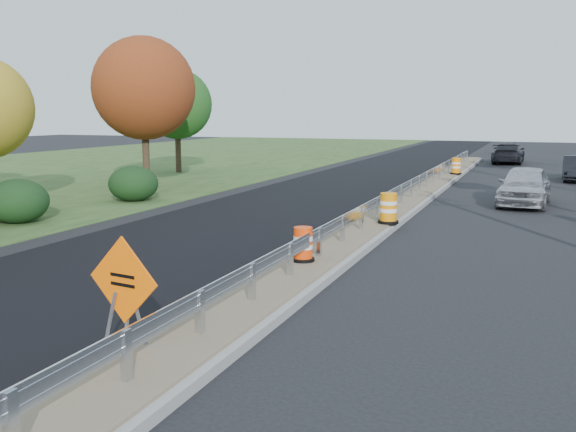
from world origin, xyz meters
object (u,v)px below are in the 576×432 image
(barrel_median_near, at_px, (303,245))
(barrel_median_far, at_px, (456,166))
(car_silver, at_px, (525,185))
(car_dark_far, at_px, (508,153))
(caution_sign, at_px, (125,325))
(barrel_median_mid, at_px, (388,209))

(barrel_median_near, xyz_separation_m, barrel_median_far, (0.74, 23.51, 0.05))
(barrel_median_far, xyz_separation_m, car_silver, (3.91, -9.97, 0.12))
(car_dark_far, bearing_deg, car_silver, 95.07)
(caution_sign, xyz_separation_m, barrel_median_mid, (1.45, 12.05, 0.22))
(car_silver, bearing_deg, barrel_median_near, -105.27)
(caution_sign, height_order, barrel_median_near, caution_sign)
(caution_sign, distance_m, barrel_median_far, 29.64)
(caution_sign, bearing_deg, barrel_median_near, 92.00)
(barrel_median_near, height_order, barrel_median_mid, barrel_median_mid)
(barrel_median_mid, xyz_separation_m, car_silver, (3.91, 7.59, 0.10))
(caution_sign, height_order, barrel_median_mid, caution_sign)
(caution_sign, relative_size, barrel_median_near, 2.31)
(caution_sign, bearing_deg, barrel_median_far, 95.88)
(barrel_median_mid, height_order, car_silver, car_silver)
(barrel_median_far, bearing_deg, car_silver, -68.58)
(caution_sign, bearing_deg, barrel_median_mid, 91.82)
(barrel_median_near, bearing_deg, barrel_median_mid, 82.95)
(caution_sign, height_order, barrel_median_far, caution_sign)
(barrel_median_far, relative_size, car_dark_far, 0.18)
(barrel_median_near, relative_size, car_silver, 0.17)
(car_dark_far, bearing_deg, barrel_median_near, 86.07)
(car_silver, bearing_deg, barrel_median_far, 115.09)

